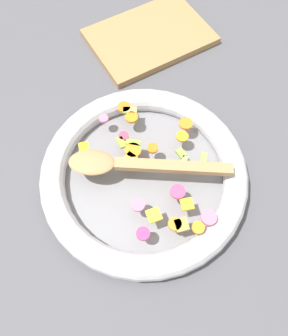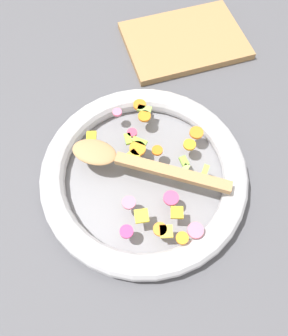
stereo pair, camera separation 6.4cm
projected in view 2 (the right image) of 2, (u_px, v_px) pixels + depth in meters
name	position (u px, v px, depth m)	size (l,w,h in m)	color
ground_plane	(144.00, 179.00, 0.69)	(4.00, 4.00, 0.00)	#4C4C51
skillet	(144.00, 174.00, 0.67)	(0.42, 0.42, 0.05)	slate
chopped_vegetables	(154.00, 168.00, 0.64)	(0.24, 0.33, 0.01)	orange
wooden_spoon	(133.00, 162.00, 0.63)	(0.29, 0.21, 0.01)	#A87F51
cutting_board	(184.00, 40.00, 0.85)	(0.30, 0.21, 0.02)	#9E7547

